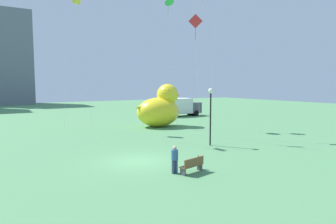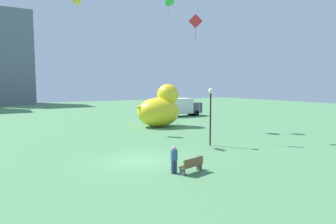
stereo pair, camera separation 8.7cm
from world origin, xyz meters
name	(u,v)px [view 1 (the left image)]	position (x,y,z in m)	size (l,w,h in m)	color
ground_plane	(139,161)	(0.00, 0.00, 0.00)	(140.00, 140.00, 0.00)	#4E8655
park_bench	(193,165)	(1.50, -3.97, 0.47)	(1.65, 0.79, 0.90)	brown
person_adult	(175,158)	(0.60, -3.49, 0.88)	(0.39, 0.39, 1.59)	#38476B
person_child	(198,161)	(2.26, -3.47, 0.47)	(0.21, 0.21, 0.85)	silver
giant_inflatable_duck	(160,108)	(9.08, 13.19, 2.17)	(6.15, 3.95, 5.10)	yellow
lamppost	(211,104)	(7.24, 1.49, 3.47)	(0.42, 0.42, 4.73)	black
box_truck	(181,107)	(17.70, 21.64, 1.45)	(6.29, 2.47, 2.85)	white
kite_red	(197,26)	(8.04, 4.56, 10.23)	(2.66, 2.67, 11.34)	silver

